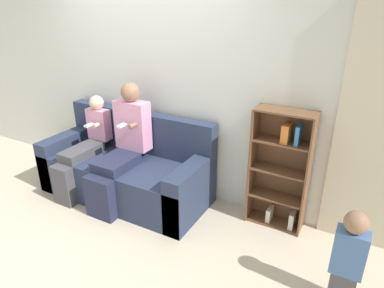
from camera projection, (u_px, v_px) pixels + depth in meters
ground_plane at (105, 218)px, 3.73m from camera, size 14.00×14.00×0.00m
back_wall at (151, 84)px, 4.01m from camera, size 10.00×0.06×2.55m
curtain_panel at (382, 130)px, 2.93m from camera, size 0.75×0.04×2.34m
couch at (127, 171)px, 4.06m from camera, size 2.00×0.85×0.97m
adult_seated at (122, 144)px, 3.81m from camera, size 0.40×0.80×1.36m
child_seated at (84, 147)px, 4.06m from camera, size 0.29×0.80×1.13m
toddler_standing at (348, 258)px, 2.54m from camera, size 0.23×0.17×0.84m
bookshelf at (281, 169)px, 3.44m from camera, size 0.58×0.26×1.25m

